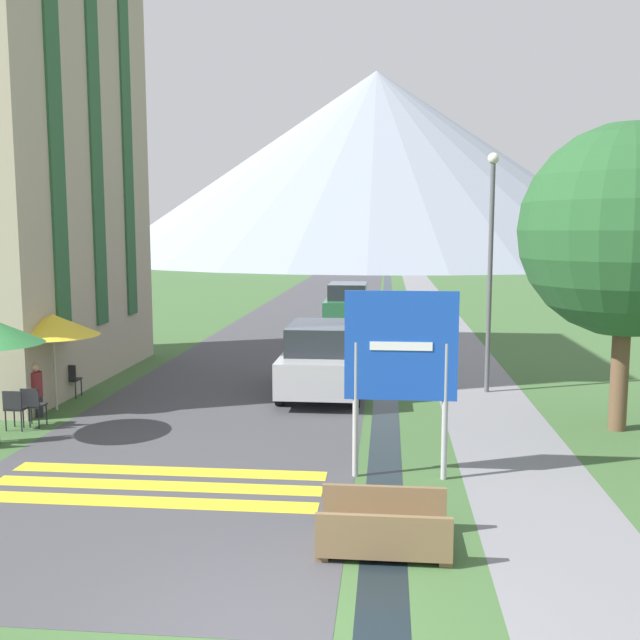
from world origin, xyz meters
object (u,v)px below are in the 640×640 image
at_px(cafe_chair_far_left, 70,378).
at_px(parked_car_far, 348,303).
at_px(road_sign, 401,360).
at_px(cafe_chair_far_right, 59,378).
at_px(tree_by_path, 627,231).
at_px(person_seated_near, 35,387).
at_px(parked_car_near, 323,358).
at_px(cafe_chair_near_right, 32,403).
at_px(streetlamp, 491,255).
at_px(footbridge, 384,531).
at_px(cafe_chair_near_left, 15,406).
at_px(cafe_umbrella_middle_yellow, 53,325).

bearing_deg(cafe_chair_far_left, parked_car_far, 78.74).
height_order(road_sign, cafe_chair_far_left, road_sign).
bearing_deg(cafe_chair_far_right, cafe_chair_far_left, 0.82).
bearing_deg(tree_by_path, person_seated_near, -179.27).
bearing_deg(parked_car_near, road_sign, -73.06).
relative_size(parked_car_near, cafe_chair_near_right, 5.15).
height_order(parked_car_far, person_seated_near, parked_car_far).
bearing_deg(person_seated_near, cafe_chair_far_right, 98.99).
bearing_deg(cafe_chair_far_left, streetlamp, 20.23).
bearing_deg(tree_by_path, footbridge, -128.46).
height_order(road_sign, parked_car_far, road_sign).
bearing_deg(parked_car_far, streetlamp, -71.74).
bearing_deg(parked_car_far, tree_by_path, -68.19).
relative_size(cafe_chair_near_left, cafe_chair_far_left, 1.00).
bearing_deg(cafe_chair_far_right, tree_by_path, -22.73).
distance_m(cafe_chair_near_right, tree_by_path, 12.78).
height_order(road_sign, streetlamp, streetlamp).
relative_size(parked_car_near, parked_car_far, 0.97).
bearing_deg(cafe_umbrella_middle_yellow, road_sign, -26.14).
distance_m(parked_car_far, tree_by_path, 17.89).
relative_size(cafe_chair_far_right, tree_by_path, 0.14).
bearing_deg(footbridge, cafe_chair_near_right, 145.61).
relative_size(footbridge, streetlamp, 0.28).
xyz_separation_m(cafe_chair_far_right, streetlamp, (10.61, 1.74, 3.00)).
xyz_separation_m(road_sign, person_seated_near, (-8.01, 3.21, -1.34)).
xyz_separation_m(road_sign, parked_car_far, (-1.97, 19.71, -1.10)).
xyz_separation_m(footbridge, cafe_chair_near_right, (-7.41, 5.07, 0.29)).
distance_m(parked_car_near, cafe_chair_far_right, 6.55).
relative_size(road_sign, parked_car_far, 0.70).
xyz_separation_m(parked_car_far, cafe_chair_near_right, (-5.68, -17.33, -0.40)).
distance_m(footbridge, cafe_umbrella_middle_yellow, 10.18).
distance_m(footbridge, parked_car_near, 8.91).
bearing_deg(cafe_chair_far_left, parked_car_near, 20.80).
xyz_separation_m(cafe_umbrella_middle_yellow, streetlamp, (10.18, 2.81, 1.53)).
distance_m(cafe_chair_near_left, cafe_umbrella_middle_yellow, 2.26).
distance_m(cafe_chair_near_right, streetlamp, 11.27).
distance_m(parked_car_far, cafe_chair_near_right, 18.24).
bearing_deg(parked_car_near, cafe_chair_near_left, -147.10).
xyz_separation_m(parked_car_far, streetlamp, (4.31, -13.05, 2.60)).
distance_m(road_sign, footbridge, 3.24).
distance_m(road_sign, cafe_chair_near_left, 8.32).
xyz_separation_m(cafe_chair_near_left, person_seated_near, (-0.11, 1.08, 0.17)).
distance_m(parked_car_near, person_seated_near, 6.79).
xyz_separation_m(footbridge, cafe_chair_far_left, (-7.78, 7.68, 0.29)).
xyz_separation_m(road_sign, tree_by_path, (4.57, 3.37, 2.10)).
relative_size(parked_car_near, cafe_umbrella_middle_yellow, 1.96).
distance_m(road_sign, tree_by_path, 6.05).
bearing_deg(parked_car_far, footbridge, -85.58).
height_order(parked_car_near, cafe_chair_near_right, parked_car_near).
relative_size(person_seated_near, tree_by_path, 0.20).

